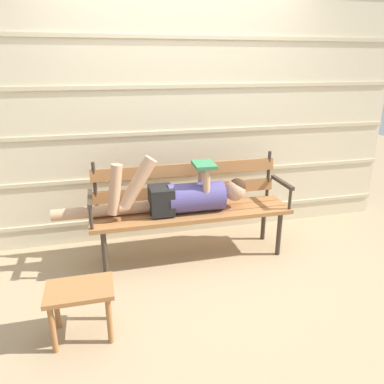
% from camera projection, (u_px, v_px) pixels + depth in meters
% --- Properties ---
extents(ground_plane, '(12.00, 12.00, 0.00)m').
position_uv_depth(ground_plane, '(197.00, 265.00, 3.29)').
color(ground_plane, tan).
extents(house_siding, '(4.60, 0.08, 2.55)m').
position_uv_depth(house_siding, '(177.00, 109.00, 3.53)').
color(house_siding, beige).
rests_on(house_siding, ground).
extents(park_bench, '(1.78, 0.44, 0.90)m').
position_uv_depth(park_bench, '(190.00, 203.00, 3.34)').
color(park_bench, '#9E6638').
rests_on(park_bench, ground).
extents(reclining_person, '(1.69, 0.26, 0.55)m').
position_uv_depth(reclining_person, '(179.00, 195.00, 3.21)').
color(reclining_person, '#514784').
extents(footstool, '(0.42, 0.30, 0.36)m').
position_uv_depth(footstool, '(80.00, 297.00, 2.36)').
color(footstool, '#9E6638').
rests_on(footstool, ground).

